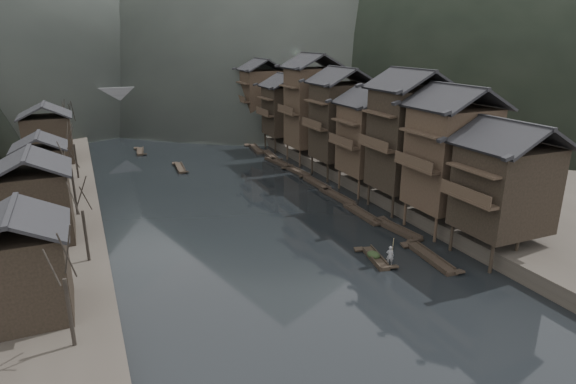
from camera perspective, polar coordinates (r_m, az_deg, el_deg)
water at (r=44.40m, az=-0.29°, el=-7.23°), size 300.00×300.00×0.00m
right_bank at (r=93.96m, az=9.84°, el=6.61°), size 40.00×200.00×1.80m
stilt_houses at (r=66.31m, az=6.85°, el=9.36°), size 9.00×67.60×16.84m
left_houses at (r=58.78m, az=-27.42°, el=2.89°), size 8.10×53.20×8.73m
bare_trees at (r=62.45m, az=-24.13°, el=4.63°), size 3.61×73.32×7.22m
moored_sampans at (r=70.08m, az=0.91°, el=2.45°), size 3.30×67.19×0.47m
midriver_boats at (r=84.45m, az=-13.16°, el=4.66°), size 16.19×26.22×0.45m
stone_bridge at (r=110.97m, az=-15.34°, el=10.15°), size 40.00×6.00×9.00m
hero_sampan at (r=43.69m, az=10.30°, el=-7.68°), size 1.87×4.90×0.43m
cargo_heap at (r=43.60m, az=10.13°, el=-6.93°), size 1.06×1.39×0.64m
boatman at (r=42.18m, az=12.01°, el=-7.10°), size 0.76×0.71×1.75m
bamboo_pole at (r=41.28m, az=12.47°, el=-3.77°), size 1.06×1.55×3.45m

